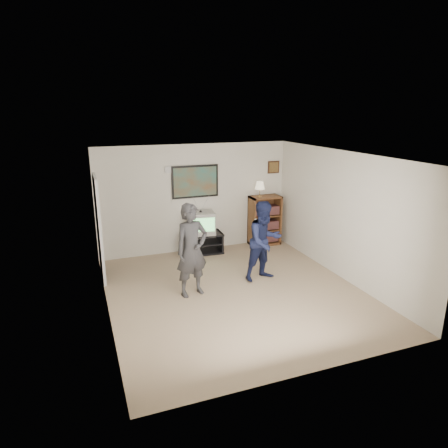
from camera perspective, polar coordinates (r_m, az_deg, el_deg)
room_shell at (r=7.32m, az=0.67°, el=0.23°), size 4.51×5.00×2.51m
media_stand at (r=9.34m, az=-3.20°, el=-2.72°), size 0.97×0.57×0.47m
crt_television at (r=9.18m, az=-3.32°, el=0.18°), size 0.67×0.60×0.51m
bookshelf at (r=9.86m, az=5.82°, el=0.51°), size 0.74×0.42×1.22m
table_lamp at (r=9.58m, az=5.13°, el=4.98°), size 0.24×0.24×0.38m
person_tall at (r=7.10m, az=-4.62°, el=-3.74°), size 0.70×0.54×1.70m
person_short at (r=7.78m, az=5.80°, el=-2.43°), size 0.86×0.72×1.58m
controller_left at (r=7.15m, az=-5.20°, el=-0.82°), size 0.03×0.11×0.03m
controller_right at (r=7.86m, az=4.72°, el=0.53°), size 0.05×0.12×0.03m
poster at (r=9.19m, az=-4.14°, el=6.06°), size 1.10×0.03×0.75m
air_vent at (r=9.01m, az=-7.58°, el=7.69°), size 0.28×0.02×0.14m
small_picture at (r=9.90m, az=7.09°, el=8.07°), size 0.30×0.03×0.30m
doorway at (r=8.14m, az=-17.50°, el=-0.72°), size 0.03×0.85×2.00m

